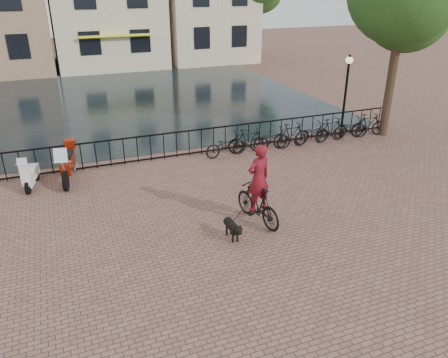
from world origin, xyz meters
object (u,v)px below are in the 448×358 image
object	(u,v)px
motorcycle	(67,159)
cyclist	(258,189)
dog	(232,229)
scooter	(30,169)
lamp_post	(347,83)

from	to	relation	value
motorcycle	cyclist	bearing A→B (deg)	-34.62
dog	scooter	size ratio (longest dim) A/B	0.62
lamp_post	cyclist	distance (m)	8.39
lamp_post	motorcycle	bearing A→B (deg)	-178.31
lamp_post	dog	world-z (taller)	lamp_post
dog	scooter	xyz separation A→B (m)	(-4.94, 5.34, 0.34)
cyclist	scooter	world-z (taller)	cyclist
lamp_post	scooter	world-z (taller)	lamp_post
scooter	motorcycle	bearing A→B (deg)	17.03
scooter	cyclist	bearing A→B (deg)	-26.07
cyclist	dog	bearing A→B (deg)	16.79
lamp_post	motorcycle	xyz separation A→B (m)	(-11.18, -0.33, -1.62)
dog	motorcycle	xyz separation A→B (m)	(-3.76, 5.42, 0.46)
cyclist	scooter	xyz separation A→B (m)	(-5.93, 4.79, -0.39)
lamp_post	cyclist	world-z (taller)	lamp_post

